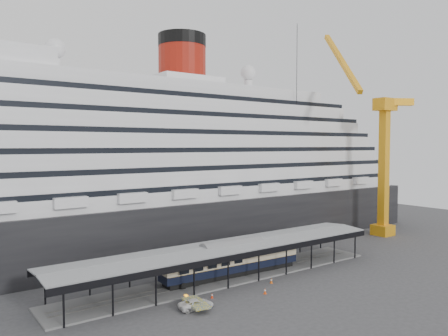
{
  "coord_description": "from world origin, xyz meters",
  "views": [
    {
      "loc": [
        -39.73,
        -48.76,
        20.63
      ],
      "look_at": [
        1.52,
        8.0,
        16.95
      ],
      "focal_mm": 35.0,
      "sensor_mm": 36.0,
      "label": 1
    }
  ],
  "objects": [
    {
      "name": "ground",
      "position": [
        0.0,
        0.0,
        0.0
      ],
      "size": [
        200.0,
        200.0,
        0.0
      ],
      "primitive_type": "plane",
      "color": "#363639",
      "rests_on": "ground"
    },
    {
      "name": "cruise_ship",
      "position": [
        0.05,
        32.0,
        18.35
      ],
      "size": [
        130.0,
        30.0,
        43.9
      ],
      "color": "black",
      "rests_on": "ground"
    },
    {
      "name": "platform_canopy",
      "position": [
        0.0,
        5.0,
        2.36
      ],
      "size": [
        56.0,
        9.18,
        5.3
      ],
      "color": "slate",
      "rests_on": "ground"
    },
    {
      "name": "crane_yellow",
      "position": [
        47.06,
        10.54,
        19.96
      ],
      "size": [
        23.83,
        18.78,
        47.6
      ],
      "color": "orange",
      "rests_on": "ground"
    },
    {
      "name": "port_truck",
      "position": [
        -10.89,
        -3.09,
        0.62
      ],
      "size": [
        4.73,
        2.65,
        1.25
      ],
      "primitive_type": "imported",
      "rotation": [
        0.0,
        0.0,
        1.44
      ],
      "color": "silver",
      "rests_on": "ground"
    },
    {
      "name": "pullman_carriage",
      "position": [
        0.96,
        5.0,
        2.86
      ],
      "size": [
        24.22,
        4.09,
        23.68
      ],
      "rotation": [
        0.0,
        0.0,
        -0.04
      ],
      "color": "black",
      "rests_on": "ground"
    },
    {
      "name": "traffic_cone_left",
      "position": [
        -7.04,
        -1.02,
        0.35
      ],
      "size": [
        0.47,
        0.47,
        0.7
      ],
      "rotation": [
        0.0,
        0.0,
        -0.38
      ],
      "color": "red",
      "rests_on": "ground"
    },
    {
      "name": "traffic_cone_mid",
      "position": [
        -0.14,
        -3.98,
        0.41
      ],
      "size": [
        0.52,
        0.52,
        0.83
      ],
      "rotation": [
        0.0,
        0.0,
        0.27
      ],
      "color": "#E1460C",
      "rests_on": "ground"
    },
    {
      "name": "traffic_cone_right",
      "position": [
        3.74,
        -1.0,
        0.4
      ],
      "size": [
        0.54,
        0.54,
        0.8
      ],
      "rotation": [
        0.0,
        0.0,
        -0.41
      ],
      "color": "#DC5A0C",
      "rests_on": "ground"
    }
  ]
}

